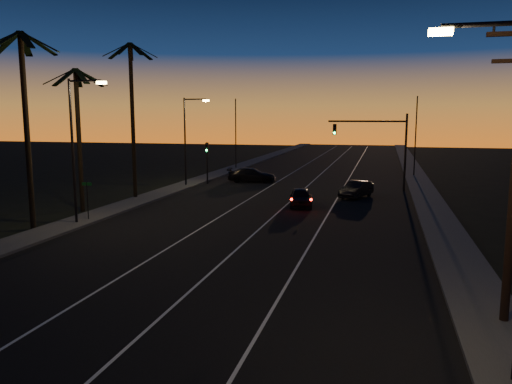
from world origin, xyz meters
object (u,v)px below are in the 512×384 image
(signal_mast, at_px, (379,138))
(lead_car, at_px, (301,197))
(right_car, at_px, (356,189))
(cross_car, at_px, (252,175))

(signal_mast, relative_size, lead_car, 1.50)
(signal_mast, distance_m, right_car, 6.55)
(right_car, bearing_deg, cross_car, 145.92)
(lead_car, bearing_deg, signal_mast, 61.41)
(lead_car, distance_m, right_car, 6.51)
(signal_mast, bearing_deg, right_car, -108.82)
(signal_mast, height_order, cross_car, signal_mast)
(right_car, bearing_deg, lead_car, -126.25)
(lead_car, distance_m, cross_car, 14.65)
(signal_mast, height_order, lead_car, signal_mast)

